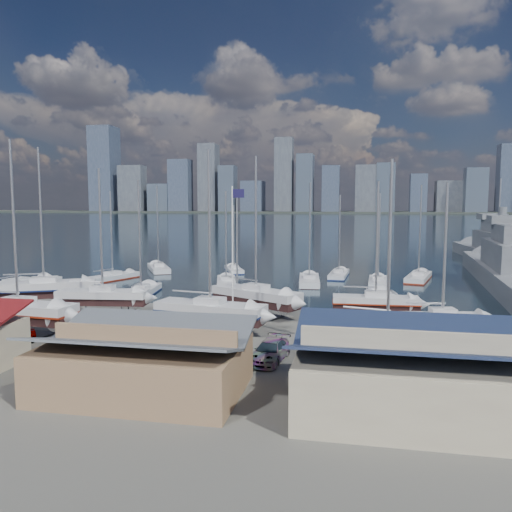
% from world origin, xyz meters
% --- Properties ---
extents(ground, '(1400.00, 1400.00, 0.00)m').
position_xyz_m(ground, '(0.00, -10.00, 0.00)').
color(ground, '#605E59').
rests_on(ground, ground).
extents(water, '(1400.00, 600.00, 0.40)m').
position_xyz_m(water, '(0.00, 300.00, -0.15)').
color(water, '#1A2C3D').
rests_on(water, ground).
extents(far_shore, '(1400.00, 80.00, 2.20)m').
position_xyz_m(far_shore, '(0.00, 560.00, 1.10)').
color(far_shore, '#2D332D').
rests_on(far_shore, ground).
extents(skyline, '(639.14, 43.80, 107.69)m').
position_xyz_m(skyline, '(-7.83, 553.76, 39.09)').
color(skyline, '#475166').
rests_on(skyline, far_shore).
extents(shed_grey, '(12.60, 8.40, 4.17)m').
position_xyz_m(shed_grey, '(0.00, -26.00, 2.15)').
color(shed_grey, '#8C6B4C').
rests_on(shed_grey, ground).
extents(shed_blue, '(13.65, 9.45, 4.71)m').
position_xyz_m(shed_blue, '(16.00, -26.00, 2.42)').
color(shed_blue, '#BFB293').
rests_on(shed_blue, ground).
extents(sailboat_cradle_0, '(11.27, 7.40, 17.63)m').
position_xyz_m(sailboat_cradle_0, '(-21.20, -4.70, 2.15)').
color(sailboat_cradle_0, '#2D2D33').
rests_on(sailboat_cradle_0, ground).
extents(sailboat_cradle_1, '(10.79, 3.84, 17.01)m').
position_xyz_m(sailboat_cradle_1, '(-16.38, -15.59, 2.12)').
color(sailboat_cradle_1, '#2D2D33').
rests_on(sailboat_cradle_1, ground).
extents(sailboat_cradle_2, '(9.45, 3.67, 15.09)m').
position_xyz_m(sailboat_cradle_2, '(-12.81, -7.16, 2.03)').
color(sailboat_cradle_2, '#2D2D33').
rests_on(sailboat_cradle_2, ground).
extents(sailboat_cradle_3, '(10.37, 4.45, 16.21)m').
position_xyz_m(sailboat_cradle_3, '(0.13, -12.04, 2.08)').
color(sailboat_cradle_3, '#2D2D33').
rests_on(sailboat_cradle_3, ground).
extents(sailboat_cradle_4, '(10.12, 7.23, 16.30)m').
position_xyz_m(sailboat_cradle_4, '(2.70, -4.16, 2.09)').
color(sailboat_cradle_4, '#2D2D33').
rests_on(sailboat_cradle_4, ground).
extents(sailboat_cradle_5, '(9.45, 4.64, 14.81)m').
position_xyz_m(sailboat_cradle_5, '(15.13, -15.76, 2.01)').
color(sailboat_cradle_5, '#2D2D33').
rests_on(sailboat_cradle_5, ground).
extents(sailboat_cradle_6, '(8.45, 2.73, 13.68)m').
position_xyz_m(sailboat_cradle_6, '(14.72, -4.47, 1.95)').
color(sailboat_cradle_6, '#2D2D33').
rests_on(sailboat_cradle_6, ground).
extents(sailboat_cradle_7, '(8.24, 3.57, 13.24)m').
position_xyz_m(sailboat_cradle_7, '(19.81, -11.31, 1.94)').
color(sailboat_cradle_7, '#2D2D33').
rests_on(sailboat_cradle_7, ground).
extents(sailboat_moored_0, '(5.96, 13.04, 18.82)m').
position_xyz_m(sailboat_moored_0, '(-31.40, 4.46, 0.31)').
color(sailboat_moored_0, black).
rests_on(sailboat_moored_0, water).
extents(sailboat_moored_1, '(5.87, 9.72, 14.06)m').
position_xyz_m(sailboat_moored_1, '(-23.21, 15.28, 0.31)').
color(sailboat_moored_1, black).
rests_on(sailboat_moored_1, water).
extents(sailboat_moored_2, '(7.36, 10.18, 15.21)m').
position_xyz_m(sailboat_moored_2, '(-20.28, 26.18, 0.32)').
color(sailboat_moored_2, black).
rests_on(sailboat_moored_2, water).
extents(sailboat_moored_3, '(4.22, 10.43, 15.15)m').
position_xyz_m(sailboat_moored_3, '(-13.54, 3.83, 0.31)').
color(sailboat_moored_3, black).
rests_on(sailboat_moored_3, water).
extents(sailboat_moored_4, '(4.85, 9.54, 13.87)m').
position_xyz_m(sailboat_moored_4, '(-5.09, 13.81, 0.32)').
color(sailboat_moored_4, black).
rests_on(sailboat_moored_4, water).
extents(sailboat_moored_5, '(5.06, 8.14, 11.80)m').
position_xyz_m(sailboat_moored_5, '(-7.32, 27.69, 0.31)').
color(sailboat_moored_5, black).
rests_on(sailboat_moored_5, water).
extents(sailboat_moored_6, '(2.75, 8.82, 13.06)m').
position_xyz_m(sailboat_moored_6, '(-1.27, 4.32, 0.31)').
color(sailboat_moored_6, black).
rests_on(sailboat_moored_6, water).
extents(sailboat_moored_7, '(3.75, 10.30, 15.23)m').
position_xyz_m(sailboat_moored_7, '(6.34, 17.38, 0.32)').
color(sailboat_moored_7, black).
rests_on(sailboat_moored_7, water).
extents(sailboat_moored_8, '(3.19, 9.19, 13.50)m').
position_xyz_m(sailboat_moored_8, '(10.33, 24.94, 0.31)').
color(sailboat_moored_8, black).
rests_on(sailboat_moored_8, water).
extents(sailboat_moored_9, '(4.59, 10.49, 15.33)m').
position_xyz_m(sailboat_moored_9, '(16.44, 4.57, 0.32)').
color(sailboat_moored_9, black).
rests_on(sailboat_moored_9, water).
extents(sailboat_moored_10, '(2.99, 9.21, 13.61)m').
position_xyz_m(sailboat_moored_10, '(16.02, 18.25, 0.31)').
color(sailboat_moored_10, black).
rests_on(sailboat_moored_10, water).
extents(sailboat_moored_11, '(5.23, 10.41, 14.99)m').
position_xyz_m(sailboat_moored_11, '(22.23, 23.87, 0.31)').
color(sailboat_moored_11, black).
rests_on(sailboat_moored_11, water).
extents(naval_ship_west, '(8.72, 44.33, 17.97)m').
position_xyz_m(naval_ship_west, '(40.48, 51.71, 1.66)').
color(naval_ship_west, slate).
rests_on(naval_ship_west, water).
extents(car_a, '(2.62, 4.47, 1.43)m').
position_xyz_m(car_a, '(-13.98, -19.09, 0.71)').
color(car_a, gray).
rests_on(car_a, ground).
extents(car_b, '(3.92, 1.44, 1.28)m').
position_xyz_m(car_b, '(0.23, -19.61, 0.64)').
color(car_b, gray).
rests_on(car_b, ground).
extents(car_c, '(3.53, 5.32, 1.36)m').
position_xyz_m(car_c, '(-3.08, -18.64, 0.68)').
color(car_c, gray).
rests_on(car_c, ground).
extents(car_d, '(2.79, 5.38, 1.49)m').
position_xyz_m(car_d, '(6.61, -18.61, 0.75)').
color(car_d, gray).
rests_on(car_d, ground).
extents(flagpole, '(1.15, 0.12, 13.11)m').
position_xyz_m(flagpole, '(1.85, -10.26, 7.62)').
color(flagpole, white).
rests_on(flagpole, ground).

